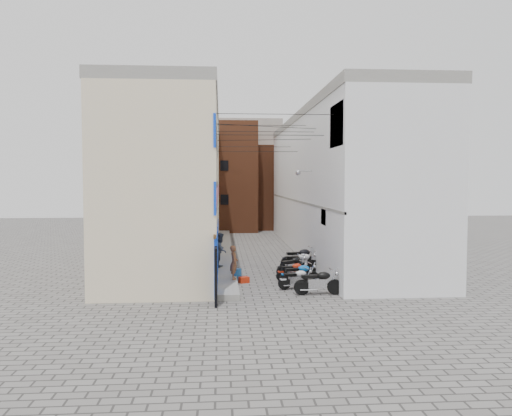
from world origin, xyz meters
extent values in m
plane|color=#5E5B59|center=(0.00, 0.00, 0.00)|extent=(90.00, 90.00, 0.00)
cube|color=gray|center=(-2.05, 13.00, 0.12)|extent=(0.90, 26.00, 0.25)
cube|color=beige|center=(-5.00, 13.00, 4.25)|extent=(5.00, 26.00, 8.50)
cube|color=#CF7482|center=(-2.54, 13.00, 4.00)|extent=(0.10, 26.00, 0.80)
cube|color=blue|center=(-2.53, 4.90, 1.30)|extent=(0.12, 10.20, 2.40)
cube|color=blue|center=(-2.55, 4.90, 5.30)|extent=(0.10, 10.20, 4.00)
cube|color=gray|center=(-5.00, 13.00, 8.75)|extent=(5.10, 26.00, 0.50)
cube|color=black|center=(-2.52, -0.40, 1.10)|extent=(0.10, 1.20, 2.20)
cube|color=white|center=(5.00, 13.00, 4.25)|extent=(5.00, 26.00, 8.50)
cube|color=blue|center=(2.55, 1.50, 7.00)|extent=(0.10, 2.40, 1.80)
cube|color=white|center=(2.56, 4.00, 3.00)|extent=(0.08, 1.00, 0.70)
cylinder|color=#B2B2B7|center=(2.15, 7.00, 5.20)|extent=(0.80, 0.06, 0.06)
sphere|color=#B2B2B7|center=(1.75, 7.00, 5.10)|extent=(0.28, 0.28, 0.28)
cube|color=gray|center=(5.00, 13.00, 8.75)|extent=(5.10, 26.00, 0.50)
cube|color=gray|center=(2.54, 13.00, 3.40)|extent=(0.10, 26.00, 0.12)
cube|color=brown|center=(-2.00, 28.00, 5.00)|extent=(6.00, 6.00, 10.00)
cube|color=brown|center=(3.00, 30.00, 4.00)|extent=(5.00, 6.00, 8.00)
cube|color=gray|center=(0.00, 34.00, 5.50)|extent=(8.00, 5.00, 11.00)
cube|color=black|center=(0.00, 25.20, 1.20)|extent=(2.00, 0.30, 2.40)
cylinder|color=black|center=(0.00, 2.00, 7.50)|extent=(5.20, 0.02, 0.02)
cylinder|color=black|center=(0.00, 4.00, 6.80)|extent=(5.20, 0.02, 0.02)
cylinder|color=black|center=(0.00, 6.50, 7.20)|extent=(5.20, 0.02, 0.02)
cylinder|color=black|center=(0.00, 9.00, 7.80)|extent=(5.20, 0.02, 0.02)
cylinder|color=black|center=(0.00, 12.00, 6.50)|extent=(5.20, 0.02, 0.02)
cylinder|color=black|center=(0.00, 15.00, 7.00)|extent=(5.20, 0.02, 0.02)
cylinder|color=black|center=(0.00, 5.00, 7.30)|extent=(5.65, 2.07, 0.02)
cylinder|color=black|center=(0.00, 8.00, 6.90)|extent=(5.80, 1.58, 0.02)
imported|color=brown|center=(-1.75, 3.06, 1.01)|extent=(0.37, 0.56, 1.53)
imported|color=#303748|center=(-2.35, 6.25, 1.14)|extent=(0.86, 1.00, 1.77)
cylinder|color=#2164A8|center=(-1.55, 3.97, 0.28)|extent=(0.48, 0.48, 0.56)
cylinder|color=blue|center=(-1.55, 4.16, 0.26)|extent=(0.43, 0.43, 0.52)
cube|color=#B0230C|center=(-1.28, 3.49, 0.14)|extent=(0.52, 0.46, 0.27)
camera|label=1|loc=(-2.32, -19.16, 4.69)|focal=35.00mm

